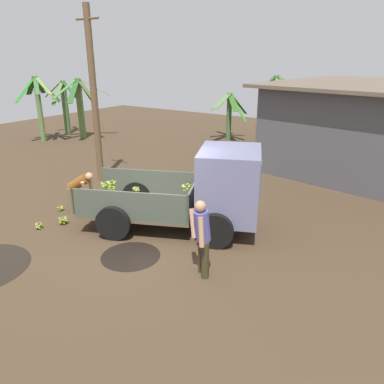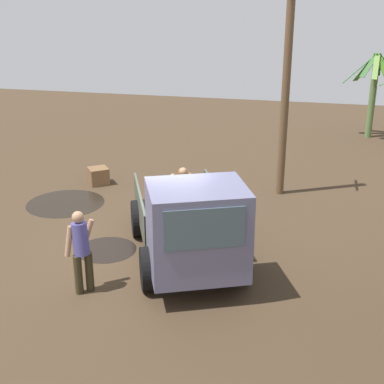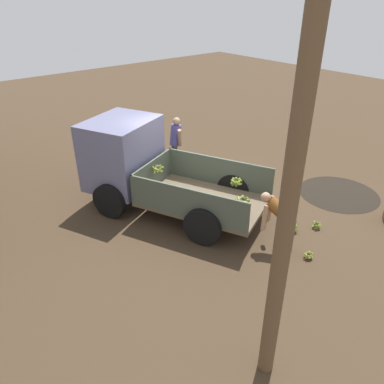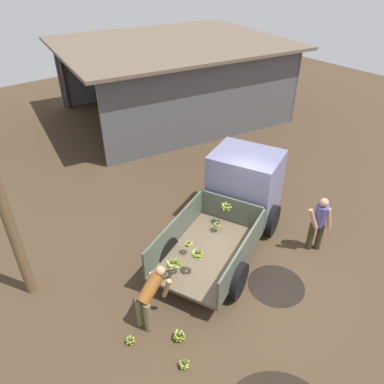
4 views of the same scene
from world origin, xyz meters
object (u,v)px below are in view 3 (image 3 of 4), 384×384
object	(u,v)px
banana_bunch_on_ground_0	(309,255)
banana_bunch_on_ground_2	(292,227)
cargo_truck	(137,162)
banana_bunch_on_ground_1	(317,225)
utility_pole	(290,195)
person_worker_loading	(280,218)
person_foreground_visitor	(176,141)

from	to	relation	value
banana_bunch_on_ground_0	banana_bunch_on_ground_2	xyz separation A→B (m)	(0.81, -0.54, 0.03)
cargo_truck	banana_bunch_on_ground_1	size ratio (longest dim) A/B	22.39
banana_bunch_on_ground_2	banana_bunch_on_ground_1	bearing A→B (deg)	-118.18
utility_pole	cargo_truck	bearing A→B (deg)	-13.38
banana_bunch_on_ground_1	cargo_truck	bearing A→B (deg)	33.21
person_worker_loading	banana_bunch_on_ground_2	xyz separation A→B (m)	(0.16, -0.75, -0.62)
banana_bunch_on_ground_1	banana_bunch_on_ground_2	size ratio (longest dim) A/B	0.80
banana_bunch_on_ground_0	cargo_truck	bearing A→B (deg)	17.69
banana_bunch_on_ground_0	person_foreground_visitor	bearing A→B (deg)	-6.35
person_foreground_visitor	person_worker_loading	size ratio (longest dim) A/B	1.32
person_worker_loading	banana_bunch_on_ground_1	world-z (taller)	person_worker_loading
cargo_truck	banana_bunch_on_ground_2	xyz separation A→B (m)	(-3.40, -1.88, -0.97)
cargo_truck	banana_bunch_on_ground_0	bearing A→B (deg)	174.14
banana_bunch_on_ground_1	person_foreground_visitor	bearing A→B (deg)	6.20
person_foreground_visitor	banana_bunch_on_ground_1	size ratio (longest dim) A/B	7.71
person_foreground_visitor	banana_bunch_on_ground_0	xyz separation A→B (m)	(-5.11, 0.57, -0.81)
banana_bunch_on_ground_1	banana_bunch_on_ground_2	bearing A→B (deg)	61.82
person_worker_loading	banana_bunch_on_ground_0	bearing A→B (deg)	-179.20
cargo_truck	utility_pole	xyz separation A→B (m)	(-5.26, 1.25, 1.79)
utility_pole	person_worker_loading	size ratio (longest dim) A/B	4.62
banana_bunch_on_ground_0	banana_bunch_on_ground_2	world-z (taller)	banana_bunch_on_ground_2
cargo_truck	person_worker_loading	distance (m)	3.75
cargo_truck	banana_bunch_on_ground_0	distance (m)	4.52
banana_bunch_on_ground_2	person_worker_loading	bearing A→B (deg)	102.17
banana_bunch_on_ground_1	banana_bunch_on_ground_0	bearing A→B (deg)	116.09
utility_pole	banana_bunch_on_ground_1	size ratio (longest dim) A/B	27.07
person_worker_loading	banana_bunch_on_ground_2	distance (m)	0.98
person_worker_loading	person_foreground_visitor	bearing A→B (deg)	-26.89
person_foreground_visitor	banana_bunch_on_ground_2	distance (m)	4.38
person_worker_loading	banana_bunch_on_ground_2	bearing A→B (deg)	-94.87
person_foreground_visitor	banana_bunch_on_ground_2	world-z (taller)	person_foreground_visitor
utility_pole	banana_bunch_on_ground_0	bearing A→B (deg)	-67.74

